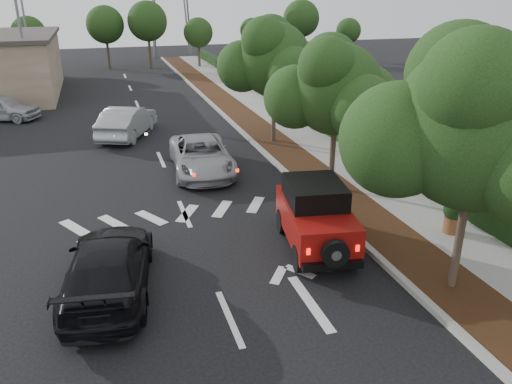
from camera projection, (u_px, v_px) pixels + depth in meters
name	position (u px, v px, depth m)	size (l,w,h in m)	color
ground	(230.00, 318.00, 11.40)	(120.00, 120.00, 0.00)	black
curb	(260.00, 149.00, 23.25)	(0.20, 70.00, 0.15)	#9E9B93
planting_strip	(280.00, 147.00, 23.53)	(1.80, 70.00, 0.12)	black
sidewalk	(317.00, 144.00, 24.06)	(2.00, 70.00, 0.12)	gray
hedge	(344.00, 135.00, 24.32)	(0.80, 70.00, 0.80)	black
transmission_tower	(173.00, 57.00, 55.48)	(7.00, 4.00, 28.00)	slate
street_tree_near	(451.00, 289.00, 12.51)	(3.80, 3.80, 5.92)	black
street_tree_mid	(330.00, 190.00, 18.69)	(3.20, 3.20, 5.32)	black
street_tree_far	(273.00, 143.00, 24.44)	(3.40, 3.40, 5.62)	black
light_pole_a	(33.00, 104.00, 32.57)	(2.00, 0.22, 9.00)	slate
light_pole_b	(34.00, 77.00, 42.90)	(2.00, 0.22, 9.00)	slate
red_jeep	(315.00, 215.00, 14.28)	(2.22, 3.96, 1.95)	black
silver_suv_ahead	(201.00, 155.00, 20.31)	(2.31, 5.00, 1.39)	#97989E
black_suv_oncoming	(109.00, 266.00, 12.16)	(1.97, 4.85, 1.41)	black
silver_sedan_oncoming	(127.00, 122.00, 25.17)	(1.65, 4.73, 1.56)	#9B9EA2
parked_suv	(1.00, 107.00, 28.39)	(1.72, 4.28, 1.46)	#A7A9AF
terracotta_planter	(454.00, 213.00, 14.95)	(0.64, 0.64, 1.12)	brown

